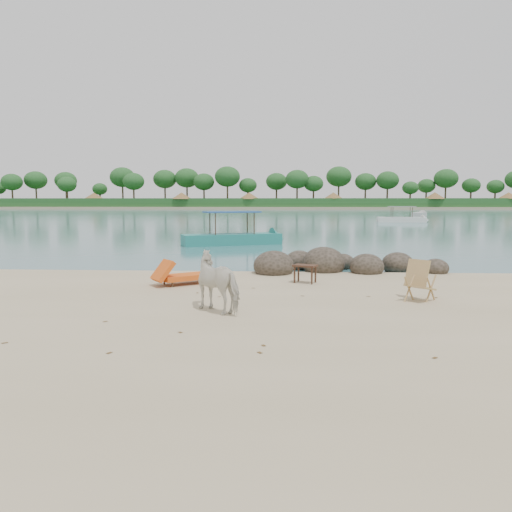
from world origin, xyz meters
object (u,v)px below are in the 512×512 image
Objects in this scene: lounge_chair at (190,274)px; deck_chair at (420,282)px; boulders at (332,265)px; cow at (220,282)px; side_table at (305,275)px; boat_near at (232,217)px.

lounge_chair is 6.34m from deck_chair.
cow is (-3.01, -6.44, 0.43)m from boulders.
deck_chair is (2.64, -2.47, 0.22)m from side_table.
deck_chair reaches higher than lounge_chair.
cow is at bearing -104.89° from lounge_chair.
boulders is 3.11× the size of lounge_chair.
side_table is at bearing -98.11° from boat_near.
boat_near reaches higher than side_table.
lounge_chair is at bearing -111.98° from boat_near.
boat_near is at bearing 127.36° from side_table.
cow reaches higher than side_table.
boat_near is (-1.56, 17.18, 0.87)m from cow.
lounge_chair is at bearing -115.99° from cow.
boulders is at bearing 150.42° from deck_chair.
lounge_chair is (-3.32, -0.31, 0.05)m from side_table.
side_table is 0.11× the size of boat_near.
side_table is (1.99, 3.78, -0.38)m from cow.
side_table is 3.62m from deck_chair.
boat_near is at bearing 113.07° from boulders.
boulders is at bearing -1.50° from lounge_chair.
side_table is 13.92m from boat_near.
cow reaches higher than lounge_chair.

